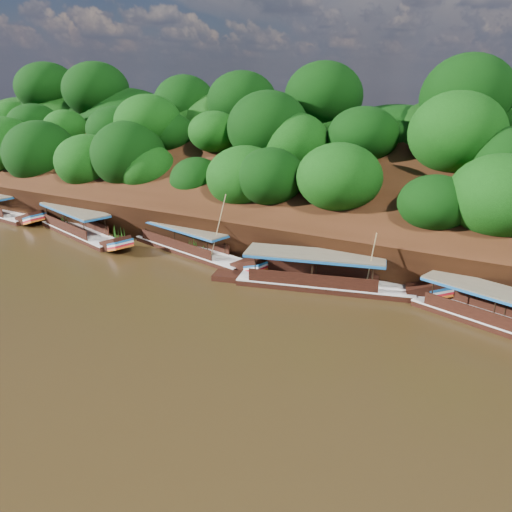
% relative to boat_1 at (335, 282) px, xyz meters
% --- Properties ---
extents(ground, '(160.00, 160.00, 0.00)m').
position_rel_boat_1_xyz_m(ground, '(-2.05, -7.58, -0.60)').
color(ground, black).
rests_on(ground, ground).
extents(riverbank, '(120.00, 30.06, 19.40)m').
position_rel_boat_1_xyz_m(riverbank, '(-2.06, 15.15, 1.29)').
color(riverbank, black).
rests_on(riverbank, ground).
extents(boat_1, '(15.44, 6.01, 5.46)m').
position_rel_boat_1_xyz_m(boat_1, '(0.00, 0.00, 0.00)').
color(boat_1, black).
rests_on(boat_1, ground).
extents(boat_2, '(15.64, 5.41, 6.49)m').
position_rel_boat_1_xyz_m(boat_2, '(-13.52, 1.23, -0.05)').
color(boat_2, black).
rests_on(boat_2, ground).
extents(boat_3, '(14.80, 6.06, 3.13)m').
position_rel_boat_1_xyz_m(boat_3, '(-26.36, 0.20, -0.01)').
color(boat_3, black).
rests_on(boat_3, ground).
extents(reeds, '(50.77, 2.53, 2.03)m').
position_rel_boat_1_xyz_m(reeds, '(-5.31, 1.86, 0.25)').
color(reeds, '#2C6E1B').
rests_on(reeds, ground).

